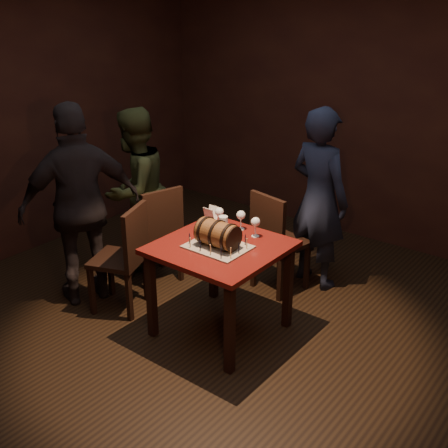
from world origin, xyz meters
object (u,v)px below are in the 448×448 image
object	(u,v)px
pub_table	(221,258)
person_back	(319,199)
wine_glass_mid	(241,216)
wine_glass_right	(256,223)
barrel_cake	(218,234)
pint_of_ale	(223,226)
person_left_rear	(135,190)
person_left_front	(81,206)
chair_back	(275,237)
chair_left_rear	(158,230)
wine_glass_left	(219,213)
chair_left_front	(126,253)

from	to	relation	value
pub_table	person_back	size ratio (longest dim) A/B	0.55
wine_glass_mid	wine_glass_right	world-z (taller)	same
pub_table	barrel_cake	xyz separation A→B (m)	(0.01, -0.05, 0.22)
wine_glass_mid	wine_glass_right	xyz separation A→B (m)	(0.17, -0.04, 0.00)
wine_glass_right	pint_of_ale	xyz separation A→B (m)	(-0.23, -0.12, -0.05)
person_left_rear	person_left_front	world-z (taller)	person_left_front
chair_back	chair_left_rear	xyz separation A→B (m)	(-0.92, -0.52, 0.00)
chair_left_rear	person_left_front	world-z (taller)	person_left_front
wine_glass_right	person_left_front	xyz separation A→B (m)	(-1.36, -0.59, -0.00)
person_back	person_left_front	xyz separation A→B (m)	(-1.42, -1.48, 0.05)
wine_glass_left	wine_glass_right	world-z (taller)	same
wine_glass_left	wine_glass_right	size ratio (longest dim) A/B	1.00
chair_back	person_left_rear	xyz separation A→B (m)	(-1.33, -0.39, 0.25)
person_left_rear	barrel_cake	bearing A→B (deg)	61.86
pint_of_ale	person_back	xyz separation A→B (m)	(0.29, 1.00, -0.00)
wine_glass_mid	chair_back	bearing A→B (deg)	86.69
wine_glass_right	wine_glass_mid	bearing A→B (deg)	166.33
barrel_cake	chair_left_rear	bearing A→B (deg)	160.88
person_back	person_left_rear	world-z (taller)	person_back
person_left_rear	chair_left_front	bearing A→B (deg)	30.52
wine_glass_left	person_back	world-z (taller)	person_back
wine_glass_mid	chair_left_front	world-z (taller)	chair_left_front
chair_back	person_left_front	xyz separation A→B (m)	(-1.21, -1.11, 0.34)
wine_glass_left	person_left_front	xyz separation A→B (m)	(-1.01, -0.58, -0.00)
chair_left_front	person_left_rear	world-z (taller)	person_left_rear
chair_left_front	person_left_front	distance (m)	0.55
chair_back	person_back	xyz separation A→B (m)	(0.21, 0.37, 0.30)
wine_glass_right	chair_left_rear	world-z (taller)	chair_left_rear
person_left_front	pub_table	bearing A→B (deg)	127.97
wine_glass_left	pint_of_ale	size ratio (longest dim) A/B	1.07
wine_glass_right	chair_back	bearing A→B (deg)	105.67
chair_left_rear	person_back	world-z (taller)	person_back
pint_of_ale	person_back	size ratio (longest dim) A/B	0.09
pub_table	person_left_rear	world-z (taller)	person_left_rear
wine_glass_right	chair_left_rear	xyz separation A→B (m)	(-1.06, -0.00, -0.35)
pub_table	pint_of_ale	distance (m)	0.27
wine_glass_right	chair_left_rear	size ratio (longest dim) A/B	0.17
wine_glass_mid	barrel_cake	bearing A→B (deg)	-80.04
pub_table	barrel_cake	world-z (taller)	barrel_cake
person_back	wine_glass_mid	bearing A→B (deg)	85.58
pub_table	person_left_rear	xyz separation A→B (m)	(-1.35, 0.42, 0.14)
wine_glass_left	chair_left_front	distance (m)	0.84
wine_glass_right	pint_of_ale	size ratio (longest dim) A/B	1.07
pub_table	chair_back	world-z (taller)	chair_back
barrel_cake	person_left_rear	size ratio (longest dim) A/B	0.23
chair_left_front	chair_left_rear	bearing A→B (deg)	103.61
chair_back	person_left_rear	size ratio (longest dim) A/B	0.60
wine_glass_mid	wine_glass_right	size ratio (longest dim) A/B	1.00
pub_table	pint_of_ale	bearing A→B (deg)	122.34
chair_back	chair_left_front	size ratio (longest dim) A/B	1.00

